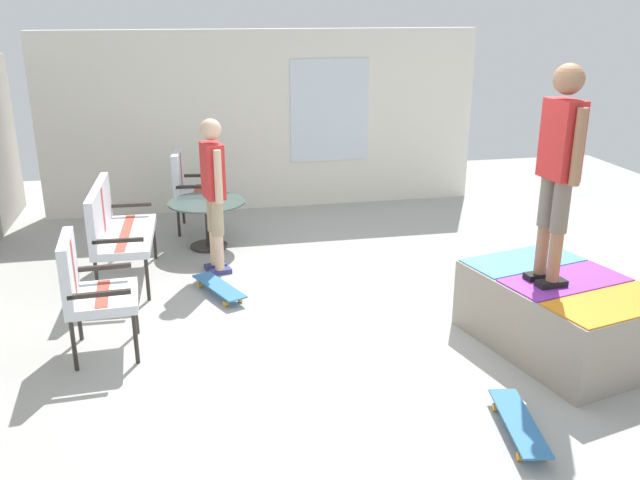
% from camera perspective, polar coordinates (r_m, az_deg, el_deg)
% --- Properties ---
extents(ground_plane, '(12.00, 12.00, 0.10)m').
position_cam_1_polar(ground_plane, '(6.43, 4.29, -6.63)').
color(ground_plane, '#A8A8A3').
extents(house_facade, '(0.23, 6.00, 2.44)m').
position_cam_1_polar(house_facade, '(9.55, -4.61, 9.97)').
color(house_facade, white).
rests_on(house_facade, ground_plane).
extents(skate_ramp, '(1.91, 2.18, 0.62)m').
position_cam_1_polar(skate_ramp, '(6.04, 19.85, -5.81)').
color(skate_ramp, gray).
rests_on(skate_ramp, ground_plane).
extents(patio_bench, '(1.27, 0.59, 1.02)m').
position_cam_1_polar(patio_bench, '(7.26, -16.99, 1.27)').
color(patio_bench, '#2D2823').
rests_on(patio_bench, ground_plane).
extents(patio_chair_near_house, '(0.68, 0.62, 1.02)m').
position_cam_1_polar(patio_chair_near_house, '(8.73, -10.99, 4.71)').
color(patio_chair_near_house, '#2D2823').
rests_on(patio_chair_near_house, ground_plane).
extents(patio_chair_by_wall, '(0.65, 0.58, 1.02)m').
position_cam_1_polar(patio_chair_by_wall, '(5.78, -19.02, -3.57)').
color(patio_chair_by_wall, '#2D2823').
rests_on(patio_chair_by_wall, ground_plane).
extents(patio_table, '(0.90, 0.90, 0.57)m').
position_cam_1_polar(patio_table, '(8.08, -9.46, 2.10)').
color(patio_table, '#2D2823').
rests_on(patio_table, ground_plane).
extents(person_watching, '(0.47, 0.30, 1.66)m').
position_cam_1_polar(person_watching, '(7.17, -8.95, 4.57)').
color(person_watching, navy).
rests_on(person_watching, ground_plane).
extents(person_skater, '(0.48, 0.27, 1.73)m').
position_cam_1_polar(person_skater, '(5.50, 19.48, 6.39)').
color(person_skater, black).
rests_on(person_skater, skate_ramp).
extents(skateboard_by_bench, '(0.81, 0.51, 0.10)m').
position_cam_1_polar(skateboard_by_bench, '(6.84, -8.50, -3.93)').
color(skateboard_by_bench, '#3372B2').
rests_on(skateboard_by_bench, ground_plane).
extents(skateboard_spare, '(0.82, 0.33, 0.10)m').
position_cam_1_polar(skateboard_spare, '(4.91, 16.38, -14.53)').
color(skateboard_spare, '#3372B2').
rests_on(skateboard_spare, ground_plane).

